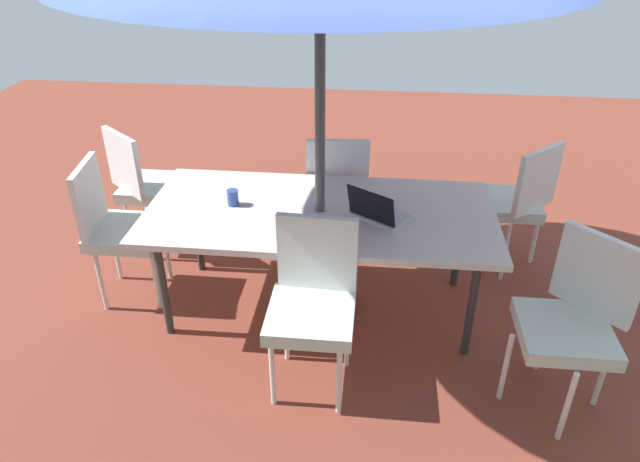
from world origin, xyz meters
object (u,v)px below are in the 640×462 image
(dining_table, at_px, (320,217))
(chair_northwest, at_px, (574,318))
(chair_north, at_px, (313,299))
(chair_south, at_px, (337,187))
(chair_southeast, at_px, (146,182))
(cup, at_px, (233,198))
(chair_southwest, at_px, (514,199))
(laptop, at_px, (377,212))
(chair_east, at_px, (117,224))

(dining_table, distance_m, chair_northwest, 1.54)
(chair_north, xyz_separation_m, chair_south, (-0.02, -1.38, 0.00))
(chair_southeast, bearing_deg, dining_table, -165.71)
(chair_northwest, xyz_separation_m, cup, (1.93, -0.68, 0.24))
(chair_southeast, height_order, chair_southwest, same)
(chair_northwest, relative_size, laptop, 2.44)
(dining_table, bearing_deg, chair_north, 92.59)
(dining_table, bearing_deg, chair_northwest, 154.24)
(chair_north, height_order, chair_southwest, same)
(chair_southeast, distance_m, chair_east, 0.64)
(dining_table, height_order, chair_southeast, chair_southeast)
(chair_southeast, height_order, chair_east, same)
(dining_table, distance_m, chair_east, 1.35)
(chair_southeast, xyz_separation_m, chair_southwest, (-2.71, -0.01, 0.00))
(chair_southwest, bearing_deg, chair_north, 1.99)
(chair_north, bearing_deg, cup, 134.00)
(chair_southeast, bearing_deg, chair_east, 133.44)
(chair_northwest, distance_m, cup, 2.06)
(chair_east, distance_m, laptop, 1.71)
(chair_southwest, relative_size, laptop, 2.44)
(dining_table, xyz_separation_m, chair_south, (-0.05, -0.73, -0.14))
(chair_northwest, height_order, chair_east, same)
(cup, bearing_deg, laptop, 174.61)
(chair_northwest, distance_m, chair_southwest, 1.34)
(chair_southeast, bearing_deg, chair_southwest, -140.09)
(chair_northwest, height_order, chair_southeast, same)
(dining_table, height_order, chair_northwest, chair_northwest)
(dining_table, relative_size, chair_southwest, 2.20)
(chair_southeast, relative_size, chair_southwest, 1.00)
(chair_southeast, xyz_separation_m, cup, (-0.84, 0.64, 0.24))
(chair_southwest, xyz_separation_m, chair_east, (2.67, 0.65, 0.00))
(chair_south, relative_size, chair_east, 1.00)
(chair_northwest, distance_m, chair_south, 1.92)
(dining_table, bearing_deg, chair_east, -0.81)
(chair_southeast, bearing_deg, chair_northwest, -165.93)
(dining_table, xyz_separation_m, chair_north, (-0.03, 0.65, -0.14))
(chair_southeast, xyz_separation_m, chair_south, (-1.44, -0.07, 0.00))
(dining_table, relative_size, chair_northwest, 2.20)
(laptop, height_order, cup, laptop)
(chair_north, relative_size, cup, 9.76)
(chair_southwest, height_order, laptop, chair_southwest)
(chair_southeast, distance_m, chair_north, 1.93)
(cup, bearing_deg, dining_table, 178.39)
(laptop, bearing_deg, dining_table, 22.13)
(chair_northwest, xyz_separation_m, chair_southwest, (0.06, -1.34, 0.00))
(chair_east, bearing_deg, cup, -97.83)
(chair_southeast, height_order, laptop, chair_southeast)
(chair_north, xyz_separation_m, chair_east, (1.37, -0.67, 0.00))
(dining_table, height_order, chair_southwest, chair_southwest)
(chair_northwest, bearing_deg, laptop, -165.87)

